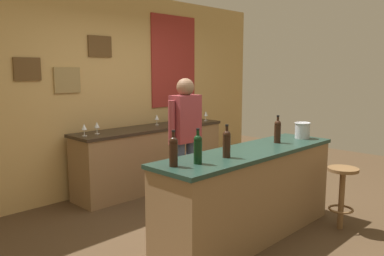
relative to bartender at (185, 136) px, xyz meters
name	(u,v)px	position (x,y,z in m)	size (l,w,h in m)	color
ground_plane	(219,226)	(-0.07, -0.61, -0.94)	(10.00, 10.00, 0.00)	#4C3823
back_wall	(114,91)	(-0.05, 1.42, 0.48)	(6.00, 0.09, 2.80)	tan
bar_counter	(250,194)	(-0.07, -1.01, -0.47)	(2.30, 0.60, 0.92)	olive
side_counter	(152,157)	(0.33, 1.04, -0.48)	(2.41, 0.56, 0.90)	olive
bartender	(185,136)	(0.00, 0.00, 0.00)	(0.52, 0.21, 1.62)	#384766
bar_stool	(342,188)	(0.80, -1.59, -0.48)	(0.32, 0.32, 0.68)	brown
wine_bottle_a	(173,150)	(-1.07, -0.95, 0.12)	(0.07, 0.07, 0.31)	black
wine_bottle_b	(198,148)	(-0.86, -1.03, 0.12)	(0.07, 0.07, 0.31)	black
wine_bottle_c	(227,143)	(-0.51, -1.05, 0.12)	(0.07, 0.07, 0.31)	black
wine_bottle_d	(278,131)	(0.44, -0.99, 0.12)	(0.07, 0.07, 0.31)	black
ice_bucket	(302,130)	(0.90, -1.04, 0.08)	(0.19, 0.19, 0.19)	#B7BABF
wine_glass_a	(84,127)	(-0.76, 1.02, 0.07)	(0.07, 0.07, 0.16)	silver
wine_glass_b	(97,125)	(-0.56, 1.06, 0.07)	(0.07, 0.07, 0.16)	silver
wine_glass_c	(157,118)	(0.51, 1.14, 0.07)	(0.07, 0.07, 0.16)	silver
wine_glass_d	(206,114)	(1.38, 0.94, 0.07)	(0.07, 0.07, 0.16)	silver
coffee_mug	(178,119)	(0.93, 1.11, 0.01)	(0.12, 0.08, 0.09)	#336699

